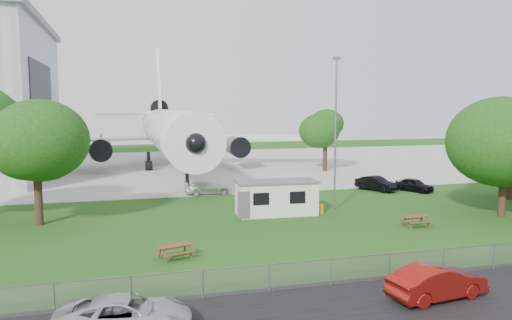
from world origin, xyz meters
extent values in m
plane|color=#295B17|center=(0.00, 0.00, 0.00)|extent=(160.00, 160.00, 0.00)
cube|color=black|center=(0.00, -13.00, 0.01)|extent=(120.00, 8.00, 0.02)
cube|color=#B7B7B2|center=(0.00, 38.00, 0.01)|extent=(120.00, 46.00, 0.03)
cube|color=#2D3033|center=(-16.93, 33.00, 6.75)|extent=(0.16, 16.00, 12.96)
cylinder|color=white|center=(-2.00, 34.00, 5.10)|extent=(5.40, 34.00, 5.40)
cone|color=white|center=(-2.00, 15.00, 5.10)|extent=(5.40, 5.50, 5.40)
cone|color=white|center=(-2.00, 55.00, 5.90)|extent=(4.86, 9.00, 4.86)
cube|color=white|center=(-14.50, 37.20, 3.90)|extent=(21.36, 10.77, 0.36)
cube|color=white|center=(10.50, 37.20, 3.90)|extent=(21.36, 10.77, 0.36)
cube|color=white|center=(-2.00, 55.00, 11.60)|extent=(0.46, 9.96, 12.17)
cylinder|color=#515459|center=(-10.50, 33.50, 3.00)|extent=(2.50, 4.20, 2.50)
cylinder|color=#515459|center=(6.50, 33.50, 3.00)|extent=(2.50, 4.20, 2.50)
cylinder|color=#515459|center=(-2.00, 54.00, 7.90)|extent=(2.60, 4.50, 2.60)
cylinder|color=black|center=(-2.00, 18.50, 1.20)|extent=(0.36, 0.36, 2.40)
cylinder|color=black|center=(-4.80, 35.00, 1.20)|extent=(0.44, 0.44, 2.40)
cylinder|color=black|center=(0.80, 35.00, 1.20)|extent=(0.44, 0.44, 2.40)
cube|color=silver|center=(3.17, 5.74, 1.25)|extent=(6.12, 2.79, 2.50)
cube|color=#59595B|center=(3.17, 5.74, 2.56)|extent=(6.32, 3.00, 0.12)
cylinder|color=gold|center=(6.57, 5.14, 0.35)|extent=(0.50, 0.50, 0.70)
cube|color=gray|center=(0.00, -9.50, 0.00)|extent=(58.00, 0.04, 1.30)
cylinder|color=slate|center=(8.20, 6.20, 6.00)|extent=(0.16, 0.16, 12.00)
cylinder|color=#382619|center=(-13.89, 6.94, 1.62)|extent=(0.56, 0.56, 3.25)
sphere|color=#296117|center=(-13.89, 6.94, 5.59)|extent=(7.00, 7.00, 7.00)
cylinder|color=#382619|center=(19.36, 0.59, 1.56)|extent=(0.56, 0.56, 3.12)
sphere|color=#296117|center=(19.36, 0.59, 5.38)|extent=(8.13, 8.13, 8.13)
cylinder|color=#382619|center=(25.16, 6.21, 1.56)|extent=(0.56, 0.56, 3.11)
sphere|color=#296117|center=(25.16, 6.21, 5.36)|extent=(8.50, 8.50, 8.50)
cylinder|color=#382619|center=(16.85, 28.36, 1.58)|extent=(0.56, 0.56, 3.17)
sphere|color=#296117|center=(16.85, 28.36, 5.46)|extent=(5.63, 5.63, 5.63)
imported|color=maroon|center=(4.76, -12.18, 0.74)|extent=(4.68, 2.21, 1.48)
imported|color=#B1B2B8|center=(-8.30, -12.04, 0.69)|extent=(5.13, 2.72, 1.37)
imported|color=black|center=(19.26, 12.02, 0.64)|extent=(2.97, 4.02, 1.27)
imported|color=black|center=(15.90, 13.42, 0.70)|extent=(3.17, 4.44, 1.39)
imported|color=white|center=(-0.41, 15.72, 0.64)|extent=(4.46, 1.86, 1.29)
camera|label=1|loc=(-8.27, -30.18, 8.33)|focal=35.00mm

